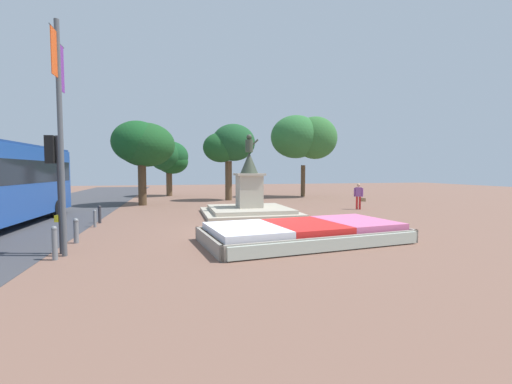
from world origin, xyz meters
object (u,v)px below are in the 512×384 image
object	(u,v)px
pedestrian_with_handbag	(359,195)
kerb_bollard_mid_b	(95,218)
banner_pole	(60,128)
kerb_bollard_mid_a	(76,230)
traffic_light_near_crossing	(55,173)
kerb_bollard_south	(55,242)
flower_planter	(305,233)
kerb_bollard_north	(100,214)
statue_monument	(249,201)

from	to	relation	value
pedestrian_with_handbag	kerb_bollard_mid_b	distance (m)	15.05
banner_pole	kerb_bollard_mid_a	bearing A→B (deg)	95.08
traffic_light_near_crossing	kerb_bollard_south	xyz separation A→B (m)	(0.15, -0.73, -1.89)
banner_pole	pedestrian_with_handbag	bearing A→B (deg)	31.09
traffic_light_near_crossing	kerb_bollard_mid_a	xyz separation A→B (m)	(0.11, 1.52, -1.94)
flower_planter	banner_pole	size ratio (longest dim) A/B	1.10
flower_planter	kerb_bollard_mid_b	world-z (taller)	kerb_bollard_mid_b
flower_planter	kerb_bollard_north	xyz separation A→B (m)	(-7.76, 6.06, 0.14)
kerb_bollard_south	kerb_bollard_mid_a	size ratio (longest dim) A/B	1.11
banner_pole	kerb_bollard_mid_a	distance (m)	3.68
flower_planter	kerb_bollard_north	size ratio (longest dim) A/B	8.71
traffic_light_near_crossing	kerb_bollard_north	distance (m)	6.34
pedestrian_with_handbag	kerb_bollard_mid_b	world-z (taller)	pedestrian_with_handbag
flower_planter	kerb_bollard_south	xyz separation A→B (m)	(-7.57, -0.71, 0.19)
kerb_bollard_mid_b	kerb_bollard_north	distance (m)	1.14
pedestrian_with_handbag	kerb_bollard_north	bearing A→B (deg)	-171.05
traffic_light_near_crossing	kerb_bollard_north	bearing A→B (deg)	90.43
statue_monument	kerb_bollard_north	size ratio (longest dim) A/B	6.06
flower_planter	kerb_bollard_south	size ratio (longest dim) A/B	7.71
statue_monument	pedestrian_with_handbag	size ratio (longest dim) A/B	3.11
pedestrian_with_handbag	kerb_bollard_mid_b	bearing A→B (deg)	-166.73
kerb_bollard_mid_a	kerb_bollard_north	size ratio (longest dim) A/B	1.02
traffic_light_near_crossing	kerb_bollard_mid_b	world-z (taller)	traffic_light_near_crossing
statue_monument	pedestrian_with_handbag	xyz separation A→B (m)	(7.23, 0.80, 0.16)
kerb_bollard_south	kerb_bollard_mid_b	bearing A→B (deg)	91.64
traffic_light_near_crossing	kerb_bollard_mid_a	bearing A→B (deg)	86.03
banner_pole	kerb_bollard_mid_b	xyz separation A→B (m)	(-0.28, 5.21, -3.24)
kerb_bollard_south	kerb_bollard_mid_a	bearing A→B (deg)	91.01
statue_monument	traffic_light_near_crossing	bearing A→B (deg)	-134.45
kerb_bollard_south	kerb_bollard_mid_b	size ratio (longest dim) A/B	1.25
banner_pole	kerb_bollard_mid_a	size ratio (longest dim) A/B	7.77
kerb_bollard_south	kerb_bollard_mid_b	world-z (taller)	kerb_bollard_south
statue_monument	kerb_bollard_mid_b	distance (m)	7.88
kerb_bollard_mid_b	kerb_bollard_north	xyz separation A→B (m)	(-0.03, 1.14, 0.04)
traffic_light_near_crossing	kerb_bollard_south	distance (m)	2.03
flower_planter	kerb_bollard_mid_b	bearing A→B (deg)	147.57
banner_pole	kerb_bollard_mid_a	world-z (taller)	banner_pole
kerb_bollard_south	kerb_bollard_north	xyz separation A→B (m)	(-0.19, 6.76, -0.06)
kerb_bollard_south	kerb_bollard_north	distance (m)	6.77
banner_pole	kerb_bollard_south	distance (m)	3.17
pedestrian_with_handbag	flower_planter	bearing A→B (deg)	-129.57
statue_monument	traffic_light_near_crossing	world-z (taller)	statue_monument
flower_planter	kerb_bollard_south	bearing A→B (deg)	-174.66
kerb_bollard_north	kerb_bollard_mid_a	bearing A→B (deg)	-88.08
flower_planter	kerb_bollard_mid_b	size ratio (longest dim) A/B	9.62
traffic_light_near_crossing	pedestrian_with_handbag	size ratio (longest dim) A/B	2.12
pedestrian_with_handbag	kerb_bollard_south	distance (m)	17.10
statue_monument	banner_pole	distance (m)	11.00
statue_monument	kerb_bollard_mid_b	xyz separation A→B (m)	(-7.41, -2.66, -0.35)
statue_monument	pedestrian_with_handbag	bearing A→B (deg)	6.30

